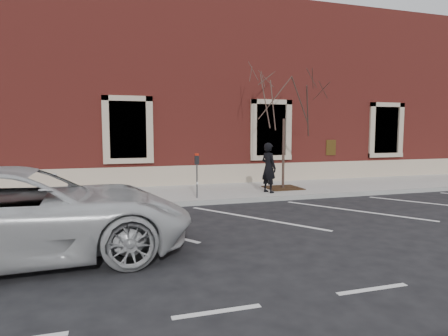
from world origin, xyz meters
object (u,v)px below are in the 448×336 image
object	(u,v)px
man	(269,168)
white_truck	(23,213)
sapling	(284,99)
parking_meter	(197,167)

from	to	relation	value
man	white_truck	size ratio (longest dim) A/B	0.29
sapling	white_truck	world-z (taller)	sapling
man	sapling	xyz separation A→B (m)	(0.94, 0.76, 2.50)
parking_meter	white_truck	distance (m)	6.14
man	parking_meter	distance (m)	2.74
parking_meter	white_truck	size ratio (longest dim) A/B	0.24
parking_meter	sapling	distance (m)	4.50
man	white_truck	world-z (taller)	man
man	sapling	world-z (taller)	sapling
parking_meter	sapling	size ratio (longest dim) A/B	0.30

